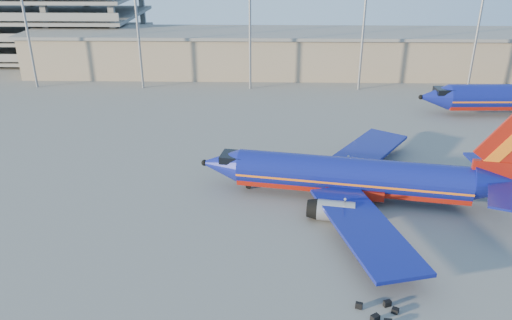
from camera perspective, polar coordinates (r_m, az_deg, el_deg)
name	(u,v)px	position (r m, az deg, el deg)	size (l,w,h in m)	color
ground	(284,213)	(50.87, 3.18, -6.04)	(220.00, 220.00, 0.00)	slate
terminal_building	(326,52)	(104.87, 7.97, 12.09)	(122.00, 16.00, 8.50)	gray
parking_garage	(7,4)	(133.30, -26.55, 15.65)	(62.00, 32.00, 21.40)	slate
aircraft_main	(359,177)	(53.41, 11.67, -1.93)	(34.91, 33.30, 11.90)	navy
luggage_pile	(381,313)	(39.42, 14.09, -16.56)	(3.23, 2.50, 0.52)	black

